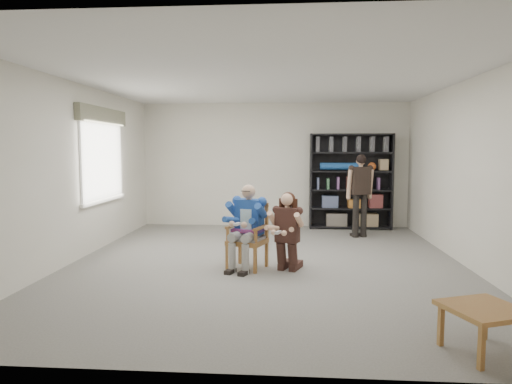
# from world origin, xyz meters

# --- Properties ---
(room_shell) EXTENTS (6.00, 7.00, 2.80)m
(room_shell) POSITION_xyz_m (0.00, 0.00, 1.40)
(room_shell) COLOR white
(room_shell) RESTS_ON ground
(floor) EXTENTS (6.00, 7.00, 0.01)m
(floor) POSITION_xyz_m (0.00, 0.00, 0.00)
(floor) COLOR slate
(floor) RESTS_ON ground
(window_left) EXTENTS (0.16, 2.00, 1.75)m
(window_left) POSITION_xyz_m (-2.95, 1.00, 1.63)
(window_left) COLOR silver
(window_left) RESTS_ON room_shell
(armchair) EXTENTS (0.71, 0.70, 0.96)m
(armchair) POSITION_xyz_m (-0.26, -0.31, 0.48)
(armchair) COLOR #A6592E
(armchair) RESTS_ON floor
(seated_man) EXTENTS (0.76, 0.89, 1.25)m
(seated_man) POSITION_xyz_m (-0.26, -0.31, 0.63)
(seated_man) COLOR #133497
(seated_man) RESTS_ON floor
(kneeling_woman) EXTENTS (0.71, 0.89, 1.15)m
(kneeling_woman) POSITION_xyz_m (0.32, -0.43, 0.57)
(kneeling_woman) COLOR #381F1B
(kneeling_woman) RESTS_ON floor
(bookshelf) EXTENTS (1.80, 0.38, 2.10)m
(bookshelf) POSITION_xyz_m (1.70, 3.28, 1.05)
(bookshelf) COLOR black
(bookshelf) RESTS_ON floor
(standing_man) EXTENTS (0.57, 0.42, 1.66)m
(standing_man) POSITION_xyz_m (1.76, 2.25, 0.83)
(standing_man) COLOR black
(standing_man) RESTS_ON floor
(side_table) EXTENTS (0.77, 0.77, 0.41)m
(side_table) POSITION_xyz_m (2.02, -2.98, 0.21)
(side_table) COLOR #A6592E
(side_table) RESTS_ON floor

